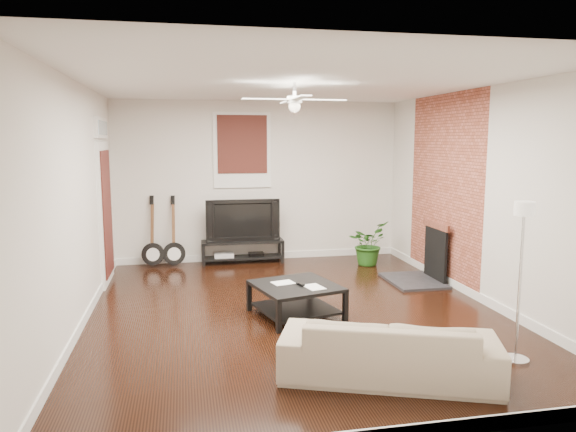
% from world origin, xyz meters
% --- Properties ---
extents(room, '(5.01, 6.01, 2.81)m').
position_xyz_m(room, '(0.00, 0.00, 1.40)').
color(room, black).
rests_on(room, ground).
extents(brick_accent, '(0.02, 2.20, 2.80)m').
position_xyz_m(brick_accent, '(2.49, 1.00, 1.40)').
color(brick_accent, brown).
rests_on(brick_accent, floor).
extents(fireplace, '(0.80, 1.10, 0.92)m').
position_xyz_m(fireplace, '(2.20, 1.00, 0.46)').
color(fireplace, black).
rests_on(fireplace, floor).
extents(window_back, '(1.00, 0.06, 1.30)m').
position_xyz_m(window_back, '(-0.30, 2.97, 1.95)').
color(window_back, '#33150E').
rests_on(window_back, wall_back).
extents(door_left, '(0.08, 1.00, 2.50)m').
position_xyz_m(door_left, '(-2.46, 1.90, 1.25)').
color(door_left, white).
rests_on(door_left, wall_left).
extents(tv_stand, '(1.41, 0.38, 0.40)m').
position_xyz_m(tv_stand, '(-0.33, 2.78, 0.20)').
color(tv_stand, black).
rests_on(tv_stand, floor).
extents(tv, '(1.26, 0.17, 0.73)m').
position_xyz_m(tv, '(-0.33, 2.80, 0.76)').
color(tv, black).
rests_on(tv, tv_stand).
extents(coffee_table, '(1.14, 1.14, 0.39)m').
position_xyz_m(coffee_table, '(-0.02, -0.17, 0.19)').
color(coffee_table, black).
rests_on(coffee_table, floor).
extents(sofa, '(2.06, 1.38, 0.56)m').
position_xyz_m(sofa, '(0.45, -2.00, 0.28)').
color(sofa, '#C2AD91').
rests_on(sofa, floor).
extents(floor_lamp, '(0.33, 0.33, 1.57)m').
position_xyz_m(floor_lamp, '(1.80, -1.90, 0.78)').
color(floor_lamp, silver).
rests_on(floor_lamp, floor).
extents(potted_plant, '(0.89, 0.88, 0.75)m').
position_xyz_m(potted_plant, '(1.75, 2.21, 0.37)').
color(potted_plant, '#225819').
rests_on(potted_plant, floor).
extents(guitar_left, '(0.41, 0.32, 1.22)m').
position_xyz_m(guitar_left, '(-1.85, 2.75, 0.61)').
color(guitar_left, black).
rests_on(guitar_left, floor).
extents(guitar_right, '(0.39, 0.28, 1.22)m').
position_xyz_m(guitar_right, '(-1.50, 2.72, 0.61)').
color(guitar_right, black).
rests_on(guitar_right, floor).
extents(ceiling_fan, '(1.24, 1.24, 0.32)m').
position_xyz_m(ceiling_fan, '(0.00, 0.00, 2.60)').
color(ceiling_fan, white).
rests_on(ceiling_fan, ceiling).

